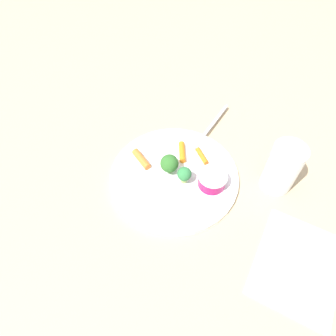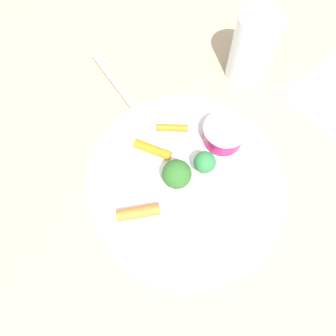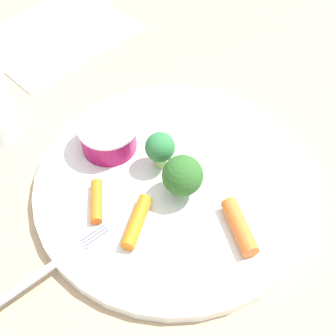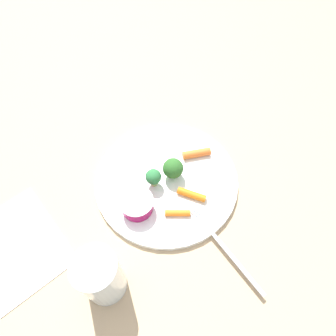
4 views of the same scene
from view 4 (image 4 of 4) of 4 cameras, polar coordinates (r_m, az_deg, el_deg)
The scene contains 11 objects.
ground_plane at distance 0.61m, azimuth -0.30°, elevation -2.55°, with size 2.40×2.40×0.00m, color tan.
plate at distance 0.61m, azimuth -0.30°, elevation -2.26°, with size 0.28×0.28×0.01m, color white.
sauce_cup at distance 0.56m, azimuth -5.91°, elevation -6.85°, with size 0.06×0.06×0.03m.
broccoli_floret_0 at distance 0.58m, azimuth 0.82°, elevation 0.16°, with size 0.04×0.04×0.05m.
broccoli_floret_1 at distance 0.57m, azimuth -2.93°, elevation -1.51°, with size 0.03×0.03×0.04m.
carrot_stick_0 at distance 0.63m, azimuth 5.43°, elevation 2.77°, with size 0.02×0.02×0.06m, color orange.
carrot_stick_1 at distance 0.56m, azimuth 1.83°, elevation -8.56°, with size 0.01×0.01×0.05m, color orange.
carrot_stick_2 at distance 0.58m, azimuth 4.50°, elevation -5.04°, with size 0.01×0.01×0.06m, color orange.
fork at distance 0.55m, azimuth 10.62°, elevation -14.60°, with size 0.19×0.04×0.00m.
drinking_glass at distance 0.49m, azimuth -12.64°, elevation -19.44°, with size 0.07×0.07×0.12m, color silver.
napkin at distance 0.62m, azimuth -26.71°, elevation -13.05°, with size 0.19×0.14×0.00m, color white.
Camera 4 is at (0.27, -0.13, 0.53)m, focal length 32.15 mm.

